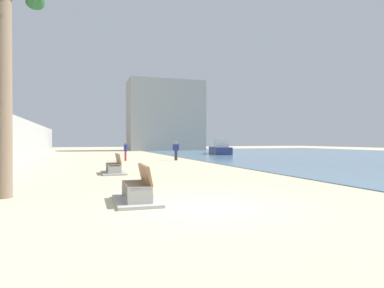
# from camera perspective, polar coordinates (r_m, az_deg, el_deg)

# --- Properties ---
(ground_plane) EXTENTS (120.00, 120.00, 0.00)m
(ground_plane) POSITION_cam_1_polar(r_m,az_deg,el_deg) (25.96, -11.88, -2.97)
(ground_plane) COLOR #C6B793
(seawall) EXTENTS (0.80, 64.00, 3.32)m
(seawall) POSITION_cam_1_polar(r_m,az_deg,el_deg) (26.14, -28.45, 0.64)
(seawall) COLOR #9E9E99
(seawall) RESTS_ON ground
(water_bay) EXTENTS (36.00, 68.00, 0.04)m
(water_bay) POSITION_cam_1_polar(r_m,az_deg,el_deg) (37.29, 27.90, -1.91)
(water_bay) COLOR slate
(water_bay) RESTS_ON ground
(palm_tree) EXTENTS (2.62, 2.66, 7.08)m
(palm_tree) POSITION_cam_1_polar(r_m,az_deg,el_deg) (11.43, -29.35, 18.66)
(palm_tree) COLOR #7A6651
(palm_tree) RESTS_ON ground
(bench_near) EXTENTS (1.15, 2.13, 0.98)m
(bench_near) POSITION_cam_1_polar(r_m,az_deg,el_deg) (9.06, -9.20, -8.17)
(bench_near) COLOR #9E9E99
(bench_near) RESTS_ON ground
(bench_far) EXTENTS (1.10, 2.10, 0.98)m
(bench_far) POSITION_cam_1_polar(r_m,az_deg,el_deg) (16.86, -13.02, -4.10)
(bench_far) COLOR #9E9E99
(bench_far) RESTS_ON ground
(person_walking) EXTENTS (0.24, 0.52, 1.54)m
(person_walking) POSITION_cam_1_polar(r_m,az_deg,el_deg) (27.26, -11.14, -0.94)
(person_walking) COLOR #B22D33
(person_walking) RESTS_ON ground
(person_standing) EXTENTS (0.47, 0.32, 1.53)m
(person_standing) POSITION_cam_1_polar(r_m,az_deg,el_deg) (27.36, -2.72, -0.93)
(person_standing) COLOR #333338
(person_standing) RESTS_ON ground
(boat_mid_bay) EXTENTS (3.63, 7.31, 1.88)m
(boat_mid_bay) POSITION_cam_1_polar(r_m,az_deg,el_deg) (39.69, 4.76, -0.69)
(boat_mid_bay) COLOR navy
(boat_mid_bay) RESTS_ON water_bay
(harbor_building) EXTENTS (12.00, 6.00, 11.23)m
(harbor_building) POSITION_cam_1_polar(r_m,az_deg,el_deg) (55.50, -4.50, 4.74)
(harbor_building) COLOR gray
(harbor_building) RESTS_ON ground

